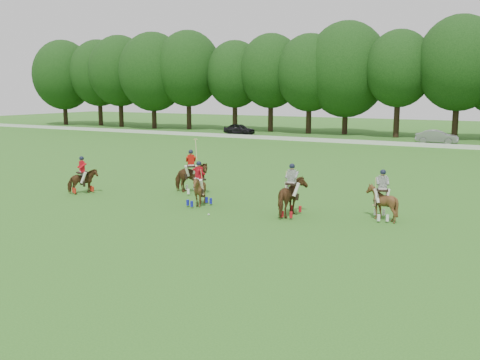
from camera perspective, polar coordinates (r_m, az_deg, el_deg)
The scene contains 11 objects.
ground at distance 24.17m, azimuth -9.50°, elevation -4.31°, with size 180.00×180.00×0.00m, color #2D671D.
tree_line at distance 67.99m, azimuth 16.86°, elevation 11.29°, with size 117.98×14.32×14.75m.
boundary_rail at distance 58.50m, azimuth 14.17°, elevation 3.89°, with size 120.00×0.10×0.44m, color white.
car_left at distance 69.65m, azimuth -0.08°, elevation 5.46°, with size 1.68×4.17×1.42m, color black.
car_mid at distance 61.75m, azimuth 20.27°, elevation 4.34°, with size 1.53×4.39×1.45m, color gray.
polo_red_a at distance 31.22m, azimuth -16.44°, elevation -0.03°, with size 1.44×1.77×2.10m.
polo_red_b at distance 30.10m, azimuth -5.23°, elevation 0.28°, with size 2.31×2.26×3.00m.
polo_red_c at distance 26.71m, azimuth -4.38°, elevation -1.09°, with size 1.71×1.79×2.27m.
polo_stripe_a at distance 24.62m, azimuth 5.52°, elevation -1.81°, with size 1.32×2.15×2.45m.
polo_stripe_b at distance 24.67m, azimuth 14.88°, elevation -2.28°, with size 1.70×1.79×2.28m.
polo_ball at distance 24.85m, azimuth -3.37°, elevation -3.70°, with size 0.09×0.09×0.09m, color white.
Camera 1 is at (14.60, -18.37, 5.76)m, focal length 40.00 mm.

